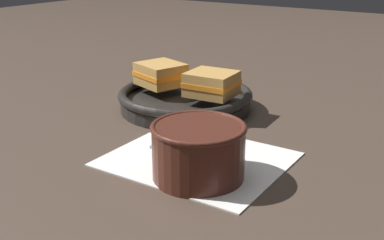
{
  "coord_description": "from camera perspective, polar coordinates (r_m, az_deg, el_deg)",
  "views": [
    {
      "loc": [
        0.39,
        -0.58,
        0.31
      ],
      "look_at": [
        -0.02,
        0.05,
        0.04
      ],
      "focal_mm": 45.0,
      "sensor_mm": 36.0,
      "label": 1
    }
  ],
  "objects": [
    {
      "name": "skillet",
      "position": [
        0.98,
        -0.86,
        2.49
      ],
      "size": [
        0.37,
        0.27,
        0.04
      ],
      "color": "black",
      "rests_on": "ground_plane"
    },
    {
      "name": "sandwich_near_right",
      "position": [
        1.01,
        -3.73,
        5.44
      ],
      "size": [
        0.11,
        0.11,
        0.05
      ],
      "rotation": [
        0.0,
        0.0,
        10.68
      ],
      "color": "#C18E47",
      "rests_on": "skillet"
    },
    {
      "name": "ground_plane",
      "position": [
        0.77,
        -0.55,
        -4.39
      ],
      "size": [
        4.0,
        4.0,
        0.0
      ],
      "primitive_type": "plane",
      "color": "#47382D"
    },
    {
      "name": "sandwich_near_left",
      "position": [
        0.94,
        2.34,
        4.32
      ],
      "size": [
        0.1,
        0.09,
        0.05
      ],
      "rotation": [
        0.0,
        0.0,
        7.93
      ],
      "color": "#C18E47",
      "rests_on": "skillet"
    },
    {
      "name": "spoon",
      "position": [
        0.76,
        2.7,
        -4.09
      ],
      "size": [
        0.15,
        0.06,
        0.01
      ],
      "rotation": [
        0.0,
        0.0,
        0.27
      ],
      "color": "#B7B7BC",
      "rests_on": "napkin"
    },
    {
      "name": "soup_bowl",
      "position": [
        0.68,
        0.77,
        -3.36
      ],
      "size": [
        0.14,
        0.14,
        0.08
      ],
      "color": "#4C2319",
      "rests_on": "ground_plane"
    },
    {
      "name": "napkin",
      "position": [
        0.76,
        0.77,
        -4.53
      ],
      "size": [
        0.27,
        0.23,
        0.0
      ],
      "color": "white",
      "rests_on": "ground_plane"
    }
  ]
}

